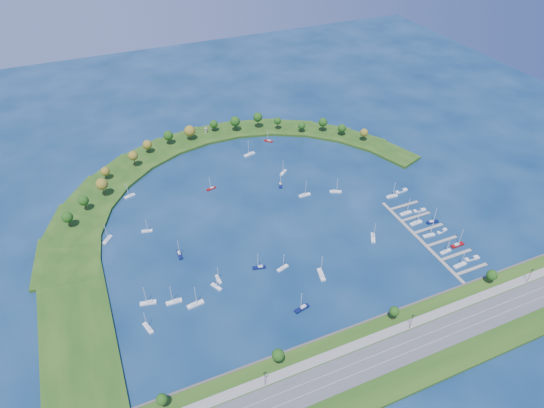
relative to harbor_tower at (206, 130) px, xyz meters
name	(u,v)px	position (x,y,z in m)	size (l,w,h in m)	color
ground	(268,215)	(6.61, -120.15, -4.34)	(700.00, 700.00, 0.00)	#082547
south_shoreline	(368,362)	(6.64, -243.03, -3.34)	(420.00, 43.10, 11.60)	#1C4512
breakwater	(182,190)	(-39.72, -71.44, -3.35)	(286.74, 247.64, 2.00)	#1C4512
breakwater_trees	(207,142)	(-7.35, -29.70, 6.22)	(238.50, 90.78, 14.64)	#382314
harbor_tower	(206,130)	(0.00, 0.00, 0.00)	(2.60, 2.60, 4.56)	gray
dock_system	(429,237)	(91.90, -181.15, -3.98)	(24.28, 82.00, 1.60)	gray
moored_boat_0	(373,237)	(58.33, -168.07, -3.40)	(6.58, 8.80, 12.90)	white
moored_boat_1	(302,308)	(-7.81, -201.12, -3.40)	(9.10, 4.22, 12.91)	#0A1241
moored_boat_2	(250,154)	(22.30, -44.72, -3.37)	(9.81, 5.01, 13.89)	white
moored_boat_3	(195,304)	(-59.62, -176.00, -3.38)	(9.52, 3.65, 13.64)	white
moored_boat_4	(148,328)	(-86.21, -181.38, -3.43)	(4.55, 8.51, 12.04)	white
moored_boat_5	(269,141)	(44.48, -31.18, -3.46)	(6.83, 6.54, 10.87)	maroon
moored_boat_6	(147,230)	(-71.65, -105.15, -3.48)	(7.09, 3.43, 10.05)	white
moored_boat_7	(211,188)	(-19.74, -77.05, -3.47)	(7.48, 3.52, 10.61)	maroon
moored_boat_8	(280,184)	(28.07, -92.45, -3.44)	(4.99, 8.19, 11.65)	#0A1241
moored_boat_9	(174,301)	(-69.69, -169.63, -3.41)	(8.76, 2.70, 12.77)	white
moored_boat_10	(283,268)	(-5.10, -169.77, -3.45)	(7.90, 4.24, 11.18)	white
moored_boat_11	(216,286)	(-45.32, -168.24, -3.47)	(5.17, 7.36, 10.66)	white
moored_boat_12	(107,239)	(-96.11, -103.82, -3.43)	(7.01, 7.88, 12.15)	white
moored_boat_13	(321,274)	(13.22, -183.51, -3.36)	(4.72, 9.99, 14.17)	white
moored_boat_14	(179,254)	(-57.80, -134.74, -3.43)	(2.35, 8.28, 12.16)	#0A1241
moored_boat_15	(336,191)	(60.73, -115.74, -3.42)	(8.53, 5.58, 12.23)	white
moored_boat_16	(148,302)	(-82.74, -164.83, -3.40)	(9.04, 4.06, 12.84)	white
moored_boat_17	(218,279)	(-42.49, -163.20, -3.47)	(2.04, 7.02, 10.29)	white
moored_boat_18	(130,196)	(-75.33, -62.96, -3.45)	(8.03, 4.17, 11.37)	white
moored_boat_19	(283,172)	(36.58, -78.75, -3.44)	(7.44, 6.65, 11.50)	white
moored_boat_20	(259,267)	(-17.48, -163.82, -3.44)	(8.12, 3.96, 11.50)	#0A1241
moored_boat_21	(305,195)	(38.53, -110.79, -3.41)	(8.62, 2.43, 12.66)	white
docked_boat_0	(460,265)	(92.12, -208.97, -3.41)	(8.64, 2.88, 12.52)	white
docked_boat_1	(472,258)	(102.57, -207.37, -3.64)	(9.44, 3.44, 1.89)	white
docked_boat_2	(446,251)	(92.13, -196.31, -3.45)	(7.85, 2.81, 11.31)	white
docked_boat_3	(457,245)	(102.61, -194.55, -3.40)	(8.99, 2.76, 13.11)	maroon
docked_boat_4	(429,235)	(92.13, -180.29, -3.44)	(8.14, 2.96, 11.71)	white
docked_boat_5	(442,231)	(102.59, -180.12, -3.76)	(7.98, 3.46, 1.57)	white
docked_boat_6	(416,223)	(92.11, -167.00, -3.40)	(9.02, 2.97, 13.07)	white
docked_boat_7	(432,222)	(102.63, -170.39, -3.43)	(8.41, 3.22, 12.05)	#0A1241
docked_boat_8	(406,213)	(92.12, -155.96, -3.41)	(8.62, 2.48, 12.64)	white
docked_boat_9	(420,210)	(102.58, -157.00, -3.69)	(8.84, 3.54, 1.75)	white
docked_boat_10	(392,196)	(94.52, -136.29, -3.42)	(8.52, 2.99, 12.29)	white
docked_boat_11	(401,191)	(104.47, -133.78, -3.63)	(9.58, 3.37, 1.92)	white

